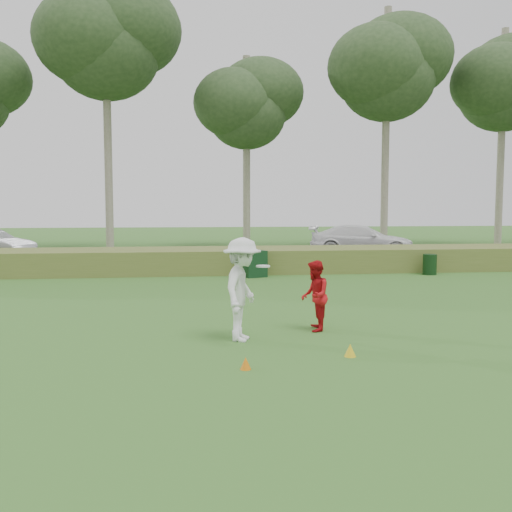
{
  "coord_description": "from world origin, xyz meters",
  "views": [
    {
      "loc": [
        -1.78,
        -10.19,
        2.55
      ],
      "look_at": [
        0.0,
        4.0,
        1.3
      ],
      "focal_mm": 40.0,
      "sensor_mm": 36.0,
      "label": 1
    }
  ],
  "objects": [
    {
      "name": "ground",
      "position": [
        0.0,
        0.0,
        0.0
      ],
      "size": [
        120.0,
        120.0,
        0.0
      ],
      "primitive_type": "plane",
      "color": "#2B6020",
      "rests_on": "ground"
    },
    {
      "name": "car_right",
      "position": [
        7.17,
        17.83,
        0.82
      ],
      "size": [
        5.68,
        3.67,
        1.53
      ],
      "primitive_type": "imported",
      "rotation": [
        0.0,
        0.0,
        1.26
      ],
      "color": "white",
      "rests_on": "park_road"
    },
    {
      "name": "tree_4",
      "position": [
        2.0,
        24.5,
        8.59
      ],
      "size": [
        6.24,
        6.24,
        11.5
      ],
      "color": "gray",
      "rests_on": "ground"
    },
    {
      "name": "tree_5",
      "position": [
        10.0,
        22.5,
        10.47
      ],
      "size": [
        7.28,
        7.28,
        14.0
      ],
      "color": "gray",
      "rests_on": "ground"
    },
    {
      "name": "player_white",
      "position": [
        -0.71,
        0.44,
        0.98
      ],
      "size": [
        1.12,
        1.44,
        1.96
      ],
      "rotation": [
        0.0,
        0.0,
        1.22
      ],
      "color": "white",
      "rests_on": "ground"
    },
    {
      "name": "tree_3",
      "position": [
        -6.0,
        23.0,
        11.6
      ],
      "size": [
        7.8,
        7.8,
        15.5
      ],
      "color": "gray",
      "rests_on": "ground"
    },
    {
      "name": "reed_strip",
      "position": [
        0.0,
        12.0,
        0.45
      ],
      "size": [
        80.0,
        3.0,
        0.9
      ],
      "primitive_type": "cube",
      "color": "#546428",
      "rests_on": "ground"
    },
    {
      "name": "utility_cabinet",
      "position": [
        0.74,
        10.07,
        0.48
      ],
      "size": [
        0.88,
        0.7,
        0.96
      ],
      "primitive_type": "cube",
      "rotation": [
        0.0,
        0.0,
        0.34
      ],
      "color": "black",
      "rests_on": "ground"
    },
    {
      "name": "park_road",
      "position": [
        0.0,
        17.0,
        0.03
      ],
      "size": [
        80.0,
        6.0,
        0.06
      ],
      "primitive_type": "cube",
      "color": "#2D2D2D",
      "rests_on": "ground"
    },
    {
      "name": "cone_yellow",
      "position": [
        0.99,
        -0.96,
        0.11
      ],
      "size": [
        0.2,
        0.2,
        0.22
      ],
      "primitive_type": "cone",
      "color": "gold",
      "rests_on": "ground"
    },
    {
      "name": "tree_6",
      "position": [
        18.0,
        23.8,
        10.1
      ],
      "size": [
        7.02,
        7.02,
        13.5
      ],
      "color": "gray",
      "rests_on": "ground"
    },
    {
      "name": "player_red",
      "position": [
        0.85,
        1.1,
        0.72
      ],
      "size": [
        0.69,
        0.81,
        1.45
      ],
      "primitive_type": "imported",
      "rotation": [
        0.0,
        0.0,
        -1.79
      ],
      "color": "#B50F14",
      "rests_on": "ground"
    },
    {
      "name": "cone_orange",
      "position": [
        -0.85,
        -1.49,
        0.1
      ],
      "size": [
        0.18,
        0.18,
        0.2
      ],
      "primitive_type": "cone",
      "color": "orange",
      "rests_on": "ground"
    },
    {
      "name": "trash_bin",
      "position": [
        7.3,
        10.0,
        0.38
      ],
      "size": [
        0.59,
        0.59,
        0.77
      ],
      "primitive_type": "cylinder",
      "rotation": [
        0.0,
        0.0,
        0.17
      ],
      "color": "black",
      "rests_on": "ground"
    }
  ]
}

